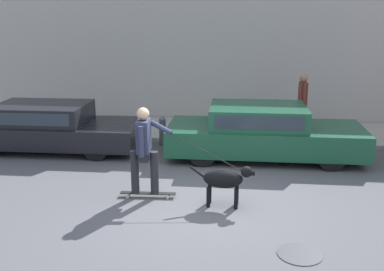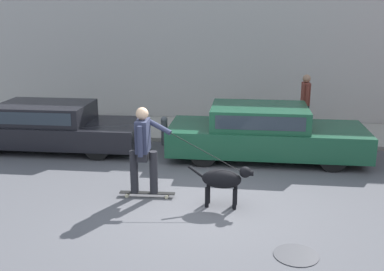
# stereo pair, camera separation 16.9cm
# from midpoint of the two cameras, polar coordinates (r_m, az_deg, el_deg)

# --- Properties ---
(ground_plane) EXTENTS (36.00, 36.00, 0.00)m
(ground_plane) POSITION_cam_midpoint_polar(r_m,az_deg,el_deg) (8.17, 0.78, -8.96)
(ground_plane) COLOR #545459
(back_wall) EXTENTS (32.00, 0.30, 4.84)m
(back_wall) POSITION_cam_midpoint_polar(r_m,az_deg,el_deg) (14.09, 3.86, 11.52)
(back_wall) COLOR #B2ADA8
(back_wall) RESTS_ON ground_plane
(sidewalk_curb) EXTENTS (30.00, 2.51, 0.10)m
(sidewalk_curb) POSITION_cam_midpoint_polar(r_m,az_deg,el_deg) (13.06, 3.30, 0.68)
(sidewalk_curb) COLOR #A39E93
(sidewalk_curb) RESTS_ON ground_plane
(parked_car_0) EXTENTS (4.54, 1.86, 1.17)m
(parked_car_0) POSITION_cam_midpoint_polar(r_m,az_deg,el_deg) (11.86, -18.17, 0.98)
(parked_car_0) COLOR black
(parked_car_0) RESTS_ON ground_plane
(parked_car_1) EXTENTS (4.61, 1.90, 1.26)m
(parked_car_1) POSITION_cam_midpoint_polar(r_m,az_deg,el_deg) (10.75, 8.56, 0.35)
(parked_car_1) COLOR black
(parked_car_1) RESTS_ON ground_plane
(dog) EXTENTS (1.16, 0.36, 0.77)m
(dog) POSITION_cam_midpoint_polar(r_m,az_deg,el_deg) (8.00, 3.60, -5.58)
(dog) COLOR black
(dog) RESTS_ON ground_plane
(skateboarder) EXTENTS (2.36, 0.62, 1.72)m
(skateboarder) POSITION_cam_midpoint_polar(r_m,az_deg,el_deg) (8.27, -6.62, -1.50)
(skateboarder) COLOR beige
(skateboarder) RESTS_ON ground_plane
(pedestrian_with_bag) EXTENTS (0.22, 0.61, 1.67)m
(pedestrian_with_bag) POSITION_cam_midpoint_polar(r_m,az_deg,el_deg) (12.49, 13.47, 4.25)
(pedestrian_with_bag) COLOR brown
(pedestrian_with_bag) RESTS_ON sidewalk_curb
(manhole_cover) EXTENTS (0.65, 0.65, 0.01)m
(manhole_cover) POSITION_cam_midpoint_polar(r_m,az_deg,el_deg) (6.85, 12.80, -14.46)
(manhole_cover) COLOR #38383D
(manhole_cover) RESTS_ON ground_plane
(fire_hydrant) EXTENTS (0.18, 0.18, 0.76)m
(fire_hydrant) POSITION_cam_midpoint_polar(r_m,az_deg,el_deg) (11.71, -4.19, 0.68)
(fire_hydrant) COLOR #4C5156
(fire_hydrant) RESTS_ON ground_plane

